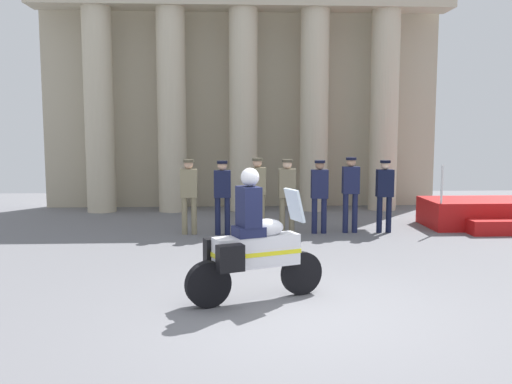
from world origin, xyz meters
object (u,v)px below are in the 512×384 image
officer_in_row_3 (287,190)px  officer_in_row_6 (385,190)px  reviewing_stand (485,214)px  officer_in_row_1 (222,191)px  officer_in_row_5 (351,188)px  officer_in_row_0 (189,190)px  officer_in_row_4 (319,191)px  motorcycle_with_rider (252,246)px  officer_in_row_2 (257,189)px

officer_in_row_3 → officer_in_row_6: bearing=-179.8°
officer_in_row_3 → reviewing_stand: bearing=-173.1°
officer_in_row_1 → officer_in_row_3: (1.49, 0.08, 0.01)m
officer_in_row_5 → officer_in_row_6: size_ratio=1.04×
officer_in_row_0 → officer_in_row_6: size_ratio=1.02×
officer_in_row_1 → officer_in_row_4: bearing=-178.4°
reviewing_stand → officer_in_row_5: officer_in_row_5 is taller
officer_in_row_5 → officer_in_row_3: bearing=1.6°
officer_in_row_5 → officer_in_row_6: 0.79m
officer_in_row_0 → officer_in_row_1: bearing=171.2°
officer_in_row_3 → motorcycle_with_rider: size_ratio=0.86×
reviewing_stand → officer_in_row_2: bearing=-174.6°
officer_in_row_2 → officer_in_row_6: 2.96m
officer_in_row_6 → officer_in_row_4: bearing=0.6°
officer_in_row_1 → officer_in_row_2: bearing=-169.4°
officer_in_row_5 → officer_in_row_4: bearing=3.9°
officer_in_row_5 → motorcycle_with_rider: size_ratio=0.88×
officer_in_row_2 → officer_in_row_5: size_ratio=0.99×
officer_in_row_0 → officer_in_row_1: size_ratio=1.01×
officer_in_row_6 → officer_in_row_0: bearing=-0.5°
motorcycle_with_rider → officer_in_row_2: bearing=65.0°
officer_in_row_0 → officer_in_row_4: officer_in_row_0 is taller
officer_in_row_1 → officer_in_row_5: (2.97, 0.12, 0.04)m
officer_in_row_0 → officer_in_row_2: 1.57m
officer_in_row_3 → officer_in_row_4: 0.75m
officer_in_row_5 → officer_in_row_6: bearing=177.6°
officer_in_row_2 → officer_in_row_5: bearing=179.0°
officer_in_row_0 → officer_in_row_3: size_ratio=1.00×
officer_in_row_0 → officer_in_row_4: bearing=178.9°
officer_in_row_0 → officer_in_row_2: (1.57, 0.04, 0.02)m
officer_in_row_0 → motorcycle_with_rider: 5.23m
officer_in_row_1 → officer_in_row_6: 3.76m
officer_in_row_5 → motorcycle_with_rider: (-2.51, -5.08, -0.25)m
reviewing_stand → officer_in_row_2: 5.71m
officer_in_row_3 → officer_in_row_6: 2.28m
officer_in_row_3 → motorcycle_with_rider: bearing=78.3°
officer_in_row_2 → officer_in_row_3: size_ratio=1.02×
officer_in_row_3 → officer_in_row_5: (1.48, 0.04, 0.03)m
officer_in_row_3 → officer_in_row_6: size_ratio=1.01×
reviewing_stand → officer_in_row_0: bearing=-175.5°
officer_in_row_0 → officer_in_row_3: officer_in_row_0 is taller
officer_in_row_4 → motorcycle_with_rider: size_ratio=0.85×
officer_in_row_2 → officer_in_row_1: bearing=10.6°
officer_in_row_5 → reviewing_stand: bearing=-170.8°
officer_in_row_6 → reviewing_stand: bearing=-167.5°
officer_in_row_0 → officer_in_row_6: bearing=179.5°
officer_in_row_4 → motorcycle_with_rider: 5.34m
reviewing_stand → officer_in_row_6: 2.83m
officer_in_row_4 → motorcycle_with_rider: bearing=70.4°
reviewing_stand → officer_in_row_4: (-4.21, -0.62, 0.67)m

